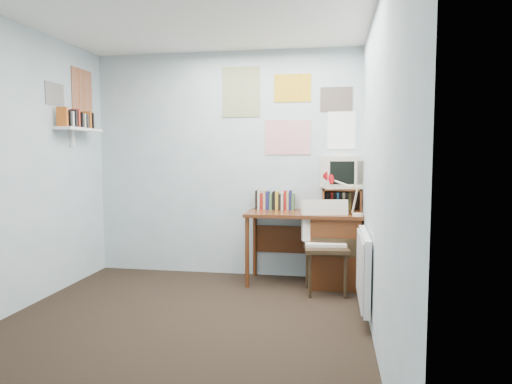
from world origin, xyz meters
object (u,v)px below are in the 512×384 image
desk (330,246)px  desk_lamp (358,197)px  crt_tv (342,171)px  wall_shelf (79,129)px  radiator (364,268)px  desk_chair (326,249)px  tv_riser (342,200)px

desk → desk_lamp: size_ratio=3.16×
desk_lamp → crt_tv: (-0.15, 0.35, 0.24)m
wall_shelf → desk_lamp: bearing=3.2°
wall_shelf → radiator: bearing=-10.9°
crt_tv → radiator: 1.32m
desk_chair → desk: bearing=76.2°
radiator → wall_shelf: size_ratio=1.29×
desk_lamp → desk_chair: bearing=-154.5°
tv_riser → desk: bearing=-137.0°
desk → tv_riser: bearing=43.0°
crt_tv → wall_shelf: (-2.69, -0.51, 0.43)m
crt_tv → wall_shelf: 2.77m
crt_tv → wall_shelf: size_ratio=0.62×
desk_chair → radiator: bearing=-70.0°
desk_lamp → wall_shelf: wall_shelf is taller
tv_riser → radiator: size_ratio=0.50×
tv_riser → desk_chair: bearing=-110.3°
radiator → wall_shelf: wall_shelf is taller
desk → crt_tv: 0.81m
desk_lamp → radiator: size_ratio=0.47×
desk → tv_riser: (0.12, 0.11, 0.48)m
desk_chair → wall_shelf: bearing=174.4°
desk_chair → desk_lamp: 0.60m
desk_lamp → crt_tv: bearing=123.7°
crt_tv → radiator: (0.17, -1.06, -0.77)m
desk_lamp → tv_riser: desk_lamp is taller
tv_riser → wall_shelf: (-2.69, -0.49, 0.74)m
desk_chair → wall_shelf: size_ratio=1.43×
radiator → wall_shelf: 3.15m
desk_chair → desk_lamp: desk_lamp is taller
radiator → tv_riser: bearing=99.3°
desk_chair → radiator: size_ratio=1.11×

